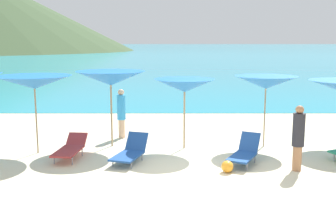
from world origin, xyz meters
TOP-DOWN VIEW (x-y plane):
  - ground_plane at (0.00, 10.00)m, footprint 50.00×100.00m
  - ocean_water at (0.00, 228.64)m, footprint 650.00×440.00m
  - umbrella_2 at (-4.61, 1.91)m, footprint 2.38×2.38m
  - umbrella_3 at (-2.52, 2.74)m, footprint 2.19×2.19m
  - umbrella_4 at (-0.25, 2.47)m, footprint 1.88×1.88m
  - umbrella_5 at (2.27, 2.67)m, footprint 2.12×2.12m
  - lounge_chair_1 at (1.33, 0.85)m, footprint 1.14×1.53m
  - lounge_chair_2 at (-3.51, 1.36)m, footprint 0.74×1.67m
  - lounge_chair_5 at (-1.78, 1.02)m, footprint 1.02×1.55m
  - beachgoer_0 at (-2.33, 3.83)m, footprint 0.29×0.29m
  - beachgoer_2 at (2.56, 0.24)m, footprint 0.31×0.31m
  - beach_ball at (0.75, 0.08)m, footprint 0.31×0.31m

SIDE VIEW (x-z plane):
  - ground_plane at x=0.00m, z-range -0.30..0.00m
  - ocean_water at x=0.00m, z-range 0.00..0.02m
  - beach_ball at x=0.75m, z-range 0.00..0.31m
  - lounge_chair_5 at x=-1.78m, z-range -0.06..0.65m
  - lounge_chair_2 at x=-3.51m, z-range 0.01..0.58m
  - lounge_chair_1 at x=1.33m, z-range -0.05..0.70m
  - beachgoer_2 at x=2.56m, z-range 0.06..1.75m
  - beachgoer_0 at x=-2.33m, z-range 0.06..1.74m
  - umbrella_4 at x=-0.25m, z-range 0.87..3.03m
  - umbrella_5 at x=2.27m, z-range 0.91..3.14m
  - umbrella_2 at x=-4.61m, z-range 0.96..3.26m
  - umbrella_3 at x=-2.52m, z-range 0.96..3.33m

